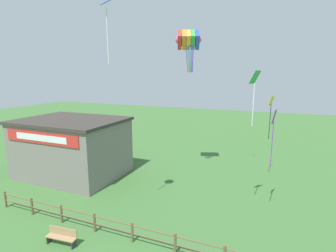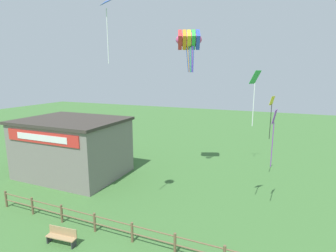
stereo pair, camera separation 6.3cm
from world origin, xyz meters
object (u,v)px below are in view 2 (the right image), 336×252
Objects in this scene: kite_green_diamond at (255,88)px; kite_blue_delta at (106,8)px; seaside_building at (73,147)px; kite_purple_streamer at (274,128)px; kite_rainbow_parafoil at (189,40)px; kite_yellow_diamond at (271,111)px; park_bench_by_building at (62,236)px.

kite_blue_delta is (-7.07, -4.05, 4.07)m from kite_green_diamond.
kite_purple_streamer reaches higher than seaside_building.
kite_rainbow_parafoil is (9.22, 3.91, 8.98)m from seaside_building.
kite_blue_delta reaches higher than kite_purple_streamer.
kite_yellow_diamond is 5.76m from kite_purple_streamer.
kite_green_diamond is 9.11m from kite_blue_delta.
park_bench_by_building is 16.45m from kite_rainbow_parafoil.
kite_rainbow_parafoil is 1.05× the size of kite_blue_delta.
kite_yellow_diamond is (9.44, 13.28, 5.40)m from park_bench_by_building.
kite_yellow_diamond is at bearing 93.14° from kite_purple_streamer.
seaside_building is 2.45× the size of kite_purple_streamer.
kite_purple_streamer is (9.76, 7.53, 5.10)m from park_bench_by_building.
park_bench_by_building is at bearing -51.37° from seaside_building.
kite_purple_streamer is (1.17, 0.82, -2.41)m from kite_green_diamond.
seaside_building is at bearing 128.63° from park_bench_by_building.
kite_green_diamond is (14.96, -1.27, 5.48)m from seaside_building.
kite_yellow_diamond reaches higher than park_bench_by_building.
kite_yellow_diamond is 1.09× the size of kite_blue_delta.
kite_purple_streamer is at bearing -86.86° from kite_yellow_diamond.
kite_green_diamond is 6.95m from kite_yellow_diamond.
park_bench_by_building is at bearing -141.98° from kite_green_diamond.
kite_blue_delta is (-1.33, -9.23, 0.57)m from kite_rainbow_parafoil.
kite_yellow_diamond is 14.62m from kite_blue_delta.
kite_blue_delta is 11.56m from kite_purple_streamer.
kite_yellow_diamond is at bearing 18.51° from seaside_building.
kite_green_diamond is at bearing 29.82° from kite_blue_delta.
kite_green_diamond is at bearing -4.85° from seaside_building.
kite_rainbow_parafoil is at bearing 147.76° from kite_purple_streamer.
kite_blue_delta is at bearing -149.39° from kite_purple_streamer.
kite_rainbow_parafoil is 9.35m from kite_blue_delta.
seaside_building is 16.43m from kite_purple_streamer.
kite_purple_streamer is at bearing 35.07° from kite_green_diamond.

